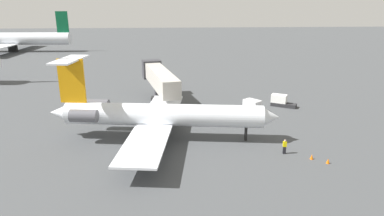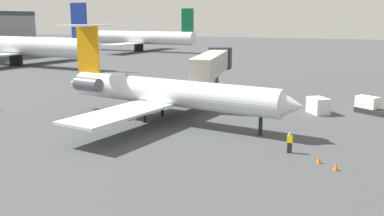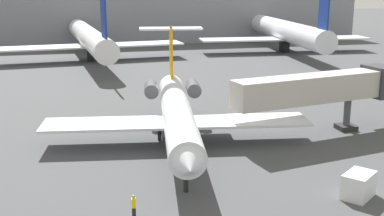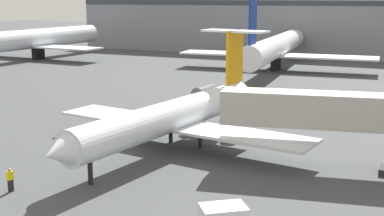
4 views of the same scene
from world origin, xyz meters
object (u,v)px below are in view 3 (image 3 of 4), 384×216
Objects in this scene: jet_bridge at (327,88)px; parked_airliner_centre at (90,38)px; regional_jet at (177,111)px; ground_crew_marshaller at (134,207)px; cargo_container_uld at (359,185)px; parked_airliner_east_mid at (285,31)px.

jet_bridge is 56.26m from parked_airliner_centre.
parked_airliner_centre reaches higher than regional_jet.
ground_crew_marshaller is at bearing -111.68° from regional_jet.
parked_airliner_east_mid is at bearing 70.66° from cargo_container_uld.
cargo_container_uld is at bearing -55.34° from regional_jet.
cargo_container_uld is 0.07× the size of parked_airliner_east_mid.
cargo_container_uld is 73.65m from parked_airliner_east_mid.
parked_airliner_east_mid is at bearing 59.91° from ground_crew_marshaller.
jet_bridge is 0.43× the size of parked_airliner_centre.
parked_airliner_centre reaches higher than cargo_container_uld.
parked_airliner_east_mid reaches higher than ground_crew_marshaller.
ground_crew_marshaller is 0.04× the size of parked_airliner_centre.
parked_airliner_east_mid reaches higher than cargo_container_uld.
parked_airliner_east_mid is (40.11, 69.21, 3.53)m from ground_crew_marshaller.
jet_bridge is at bearing -0.23° from regional_jet.
jet_bridge is at bearing -109.49° from parked_airliner_east_mid.
parked_airliner_centre is (-21.13, 52.14, -0.38)m from jet_bridge.
jet_bridge is 15.74m from cargo_container_uld.
ground_crew_marshaller is 15.75m from cargo_container_uld.
regional_jet is 9.40× the size of cargo_container_uld.
parked_airliner_centre is at bearing 112.06° from jet_bridge.
jet_bridge is 58.28m from parked_airliner_east_mid.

